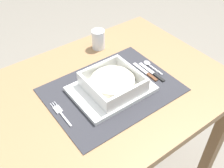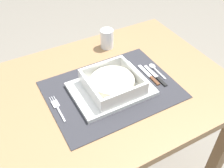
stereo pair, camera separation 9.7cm
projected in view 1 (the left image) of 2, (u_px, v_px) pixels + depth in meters
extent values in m
cube|color=#936D47|center=(105.00, 90.00, 1.02)|extent=(0.95, 0.69, 0.03)
cube|color=brown|center=(214.00, 145.00, 1.28)|extent=(0.05, 0.05, 0.73)
cube|color=brown|center=(135.00, 80.00, 1.63)|extent=(0.05, 0.05, 0.73)
cube|color=#2D2D33|center=(112.00, 90.00, 0.99)|extent=(0.47, 0.35, 0.00)
cube|color=white|center=(111.00, 89.00, 0.98)|extent=(0.28, 0.21, 0.02)
cube|color=white|center=(113.00, 86.00, 0.97)|extent=(0.19, 0.19, 0.01)
cube|color=white|center=(92.00, 91.00, 0.92)|extent=(0.01, 0.19, 0.05)
cube|color=white|center=(132.00, 72.00, 0.99)|extent=(0.01, 0.19, 0.05)
cube|color=white|center=(128.00, 95.00, 0.90)|extent=(0.17, 0.01, 0.05)
cube|color=white|center=(99.00, 68.00, 1.01)|extent=(0.17, 0.01, 0.05)
cylinder|color=beige|center=(113.00, 82.00, 0.96)|extent=(0.16, 0.16, 0.03)
cube|color=silver|center=(65.00, 119.00, 0.88)|extent=(0.01, 0.08, 0.00)
cube|color=silver|center=(58.00, 109.00, 0.92)|extent=(0.02, 0.04, 0.00)
cylinder|color=silver|center=(52.00, 105.00, 0.93)|extent=(0.00, 0.02, 0.00)
cylinder|color=silver|center=(54.00, 104.00, 0.93)|extent=(0.00, 0.02, 0.00)
cylinder|color=silver|center=(56.00, 104.00, 0.94)|extent=(0.00, 0.02, 0.00)
cube|color=silver|center=(156.00, 70.00, 1.08)|extent=(0.01, 0.07, 0.00)
ellipsoid|color=silver|center=(147.00, 63.00, 1.10)|extent=(0.02, 0.03, 0.01)
cube|color=black|center=(159.00, 77.00, 1.04)|extent=(0.01, 0.06, 0.01)
cube|color=silver|center=(147.00, 68.00, 1.08)|extent=(0.01, 0.08, 0.00)
cube|color=#59331E|center=(152.00, 77.00, 1.04)|extent=(0.01, 0.05, 0.01)
cube|color=silver|center=(140.00, 68.00, 1.08)|extent=(0.01, 0.09, 0.00)
cylinder|color=white|center=(98.00, 39.00, 1.18)|extent=(0.06, 0.06, 0.09)
cylinder|color=maroon|center=(98.00, 42.00, 1.18)|extent=(0.05, 0.05, 0.06)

